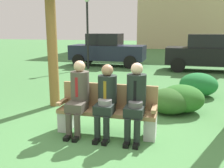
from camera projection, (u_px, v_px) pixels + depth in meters
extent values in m
plane|color=#457D42|center=(105.00, 136.00, 4.53)|extent=(80.00, 80.00, 0.00)
cube|color=#99754C|center=(107.00, 112.00, 4.56)|extent=(1.80, 0.44, 0.07)
cube|color=#99754C|center=(109.00, 95.00, 4.69)|extent=(1.80, 0.06, 0.45)
cube|color=#99754C|center=(63.00, 101.00, 4.74)|extent=(0.08, 0.44, 0.06)
cube|color=#99754C|center=(154.00, 108.00, 4.33)|extent=(0.08, 0.44, 0.06)
cube|color=silver|center=(66.00, 120.00, 4.80)|extent=(0.20, 0.37, 0.38)
cube|color=silver|center=(150.00, 128.00, 4.42)|extent=(0.20, 0.37, 0.38)
cube|color=#4C473D|center=(77.00, 106.00, 4.50)|extent=(0.32, 0.38, 0.16)
cylinder|color=#4C473D|center=(69.00, 126.00, 4.41)|extent=(0.11, 0.11, 0.45)
cylinder|color=#4C473D|center=(77.00, 127.00, 4.37)|extent=(0.11, 0.11, 0.45)
cube|color=black|center=(68.00, 137.00, 4.39)|extent=(0.09, 0.22, 0.07)
cube|color=black|center=(76.00, 138.00, 4.35)|extent=(0.09, 0.22, 0.07)
cylinder|color=#4C473D|center=(80.00, 86.00, 4.61)|extent=(0.34, 0.34, 0.56)
cube|color=maroon|center=(77.00, 87.00, 4.45)|extent=(0.05, 0.01, 0.36)
sphere|color=tan|center=(79.00, 66.00, 4.53)|extent=(0.21, 0.21, 0.21)
cube|color=#1E2823|center=(105.00, 109.00, 4.38)|extent=(0.32, 0.38, 0.16)
cylinder|color=#1E2823|center=(97.00, 129.00, 4.28)|extent=(0.11, 0.11, 0.45)
cylinder|color=#1E2823|center=(106.00, 130.00, 4.24)|extent=(0.11, 0.11, 0.45)
cube|color=black|center=(96.00, 140.00, 4.26)|extent=(0.09, 0.22, 0.07)
cube|color=black|center=(105.00, 141.00, 4.22)|extent=(0.09, 0.22, 0.07)
cylinder|color=#1E2823|center=(108.00, 89.00, 4.49)|extent=(0.34, 0.34, 0.51)
cube|color=olive|center=(105.00, 90.00, 4.33)|extent=(0.05, 0.01, 0.32)
sphere|color=#9E7556|center=(107.00, 70.00, 4.42)|extent=(0.21, 0.21, 0.21)
cylinder|color=gray|center=(105.00, 102.00, 4.33)|extent=(0.24, 0.24, 0.09)
cube|color=#1E2823|center=(134.00, 111.00, 4.25)|extent=(0.32, 0.38, 0.16)
cylinder|color=#1E2823|center=(127.00, 132.00, 4.15)|extent=(0.11, 0.11, 0.45)
cylinder|color=#1E2823|center=(137.00, 133.00, 4.12)|extent=(0.11, 0.11, 0.45)
cube|color=black|center=(127.00, 144.00, 4.14)|extent=(0.09, 0.22, 0.07)
cube|color=black|center=(136.00, 145.00, 4.10)|extent=(0.09, 0.22, 0.07)
cylinder|color=#1E2823|center=(136.00, 90.00, 4.36)|extent=(0.34, 0.34, 0.55)
cube|color=black|center=(135.00, 91.00, 4.20)|extent=(0.05, 0.01, 0.35)
sphere|color=beige|center=(137.00, 69.00, 4.28)|extent=(0.21, 0.21, 0.21)
cylinder|color=#505050|center=(135.00, 104.00, 4.20)|extent=(0.24, 0.24, 0.09)
cylinder|color=brown|center=(52.00, 32.00, 5.99)|extent=(0.25, 0.25, 3.64)
ellipsoid|color=#2B5621|center=(169.00, 101.00, 5.69)|extent=(0.93, 0.85, 0.58)
ellipsoid|color=#1E7031|center=(198.00, 84.00, 7.21)|extent=(1.07, 0.98, 0.67)
ellipsoid|color=#2B6724|center=(182.00, 98.00, 5.81)|extent=(1.02, 0.93, 0.64)
cube|color=#1E2338|center=(108.00, 52.00, 13.28)|extent=(3.93, 1.65, 0.76)
cube|color=black|center=(105.00, 39.00, 13.18)|extent=(1.73, 1.40, 0.60)
cylinder|color=black|center=(136.00, 59.00, 13.74)|extent=(0.64, 0.15, 0.64)
cylinder|color=black|center=(130.00, 62.00, 12.27)|extent=(0.64, 0.15, 0.64)
cylinder|color=black|center=(89.00, 57.00, 14.46)|extent=(0.64, 0.15, 0.64)
cylinder|color=black|center=(78.00, 60.00, 12.99)|extent=(0.64, 0.15, 0.64)
cube|color=black|center=(210.00, 56.00, 11.46)|extent=(3.95, 1.68, 0.76)
cube|color=black|center=(207.00, 41.00, 11.35)|extent=(1.74, 1.41, 0.60)
cylinder|color=black|center=(179.00, 61.00, 12.64)|extent=(0.64, 0.16, 0.64)
cylinder|color=black|center=(178.00, 65.00, 11.17)|extent=(0.64, 0.16, 0.64)
cylinder|color=black|center=(88.00, 36.00, 12.00)|extent=(0.10, 0.10, 3.14)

